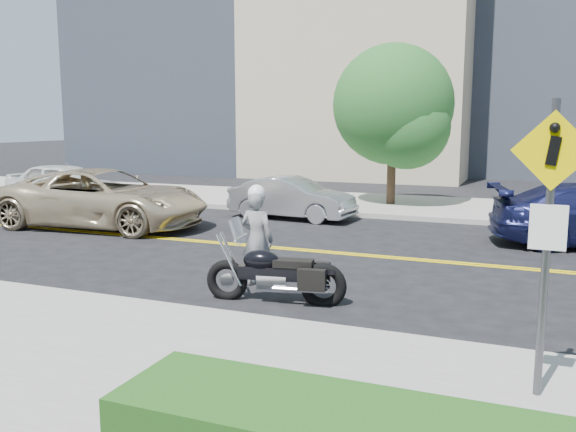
# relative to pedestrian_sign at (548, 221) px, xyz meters

# --- Properties ---
(ground_plane) EXTENTS (120.00, 120.00, 0.00)m
(ground_plane) POSITION_rel_pedestrian_sign_xyz_m (-4.20, 6.31, -1.96)
(ground_plane) COLOR black
(ground_plane) RESTS_ON ground
(sidewalk_near) EXTENTS (60.00, 5.00, 0.15)m
(sidewalk_near) POSITION_rel_pedestrian_sign_xyz_m (-4.20, -1.19, -1.89)
(sidewalk_near) COLOR #9E9B91
(sidewalk_near) RESTS_ON ground_plane
(sidewalk_far) EXTENTS (60.00, 5.00, 0.15)m
(sidewalk_far) POSITION_rel_pedestrian_sign_xyz_m (-4.20, 13.81, -1.89)
(sidewalk_far) COLOR #9E9B91
(sidewalk_far) RESTS_ON ground_plane
(pedestrian_sign) EXTENTS (0.78, 0.08, 3.00)m
(pedestrian_sign) POSITION_rel_pedestrian_sign_xyz_m (0.00, 0.00, 0.00)
(pedestrian_sign) COLOR #4C4C51
(pedestrian_sign) RESTS_ON sidewalk_near
(motorcyclist) EXTENTS (0.66, 0.46, 1.83)m
(motorcyclist) POSITION_rel_pedestrian_sign_xyz_m (-4.63, 3.16, -1.05)
(motorcyclist) COLOR #ACACB1
(motorcyclist) RESTS_ON ground
(motorcycle) EXTENTS (2.33, 1.06, 1.37)m
(motorcycle) POSITION_rel_pedestrian_sign_xyz_m (-3.95, 2.42, -1.28)
(motorcycle) COLOR black
(motorcycle) RESTS_ON ground
(suv) EXTENTS (5.98, 3.11, 1.61)m
(suv) POSITION_rel_pedestrian_sign_xyz_m (-11.11, 7.09, -1.16)
(suv) COLOR #C7B492
(suv) RESTS_ON ground
(parked_car_white) EXTENTS (4.32, 1.81, 1.46)m
(parked_car_white) POSITION_rel_pedestrian_sign_xyz_m (-15.38, 10.37, -1.23)
(parked_car_white) COLOR white
(parked_car_white) RESTS_ON ground
(parked_car_silver) EXTENTS (3.91, 1.67, 1.25)m
(parked_car_silver) POSITION_rel_pedestrian_sign_xyz_m (-6.83, 10.39, -1.33)
(parked_car_silver) COLOR #93949A
(parked_car_silver) RESTS_ON ground
(tree_far_a) EXTENTS (3.97, 3.97, 5.42)m
(tree_far_a) POSITION_rel_pedestrian_sign_xyz_m (-4.58, 13.75, 1.47)
(tree_far_a) COLOR #382619
(tree_far_a) RESTS_ON ground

